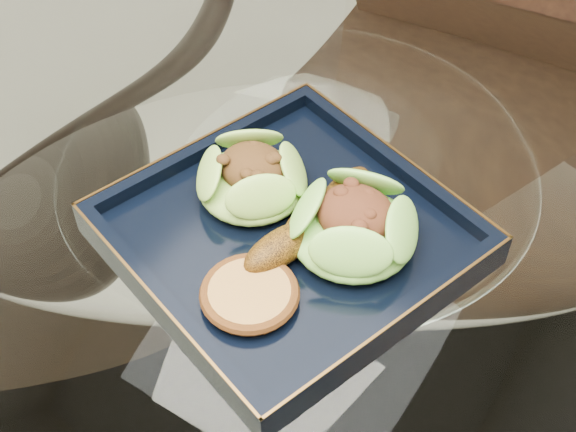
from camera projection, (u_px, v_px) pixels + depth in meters
The scene contains 7 objects.
dining_table at pixel (295, 304), 0.87m from camera, with size 1.13×1.13×0.77m.
dining_chair at pixel (446, 182), 1.08m from camera, with size 0.46×0.46×0.97m.
navy_plate at pixel (288, 239), 0.71m from camera, with size 0.27×0.27×0.02m, color black.
lettuce_wrap_left at pixel (252, 180), 0.72m from camera, with size 0.10×0.10×0.04m, color #6DA22F.
lettuce_wrap_right at pixel (353, 229), 0.67m from camera, with size 0.11×0.11×0.04m, color #5CAF32.
roasted_plantain at pixel (313, 220), 0.69m from camera, with size 0.15×0.03×0.03m, color #653C0A.
crumb_patty at pixel (250, 295), 0.64m from camera, with size 0.07×0.07×0.01m, color #B57E3C.
Camera 1 is at (0.27, -0.44, 1.31)m, focal length 50.00 mm.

